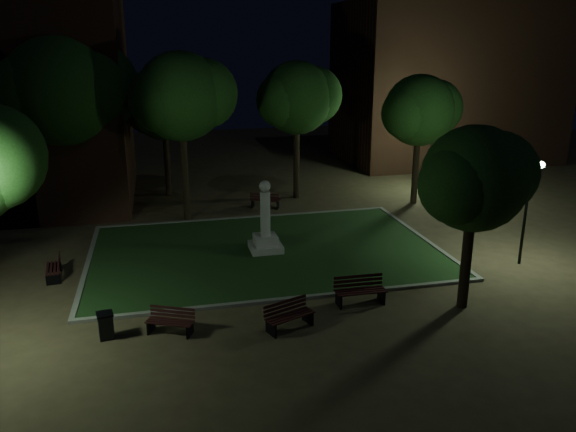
# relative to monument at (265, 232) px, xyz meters

# --- Properties ---
(ground) EXTENTS (80.00, 80.00, 0.00)m
(ground) POSITION_rel_monument_xyz_m (0.00, -2.00, -0.96)
(ground) COLOR #4F4029
(lawn) EXTENTS (15.00, 10.00, 0.08)m
(lawn) POSITION_rel_monument_xyz_m (0.00, 0.00, -0.92)
(lawn) COLOR #214019
(lawn) RESTS_ON ground
(lawn_kerb) EXTENTS (15.40, 10.40, 0.12)m
(lawn_kerb) POSITION_rel_monument_xyz_m (0.00, 0.00, -0.90)
(lawn_kerb) COLOR slate
(lawn_kerb) RESTS_ON ground
(monument) EXTENTS (1.40, 1.40, 3.20)m
(monument) POSITION_rel_monument_xyz_m (0.00, 0.00, 0.00)
(monument) COLOR #ADA69D
(monument) RESTS_ON lawn
(building_far) EXTENTS (16.00, 10.00, 12.00)m
(building_far) POSITION_rel_monument_xyz_m (18.00, 18.00, 5.04)
(building_far) COLOR #502B1C
(building_far) RESTS_ON ground
(tree_north_wl) EXTENTS (5.42, 4.43, 8.64)m
(tree_north_wl) POSITION_rel_monument_xyz_m (-3.02, 5.52, 5.46)
(tree_north_wl) COLOR black
(tree_north_wl) RESTS_ON ground
(tree_north_er) EXTENTS (5.15, 4.20, 8.05)m
(tree_north_er) POSITION_rel_monument_xyz_m (3.68, 8.68, 4.98)
(tree_north_er) COLOR black
(tree_north_er) RESTS_ON ground
(tree_ne) EXTENTS (4.89, 3.99, 7.36)m
(tree_ne) POSITION_rel_monument_xyz_m (10.06, 5.95, 4.40)
(tree_ne) COLOR black
(tree_ne) RESTS_ON ground
(tree_se) EXTENTS (4.38, 3.57, 6.44)m
(tree_se) POSITION_rel_monument_xyz_m (5.81, -6.97, 3.68)
(tree_se) COLOR black
(tree_se) RESTS_ON ground
(tree_nw) EXTENTS (7.13, 5.82, 9.63)m
(tree_nw) POSITION_rel_monument_xyz_m (-8.72, 7.25, 5.76)
(tree_nw) COLOR black
(tree_nw) RESTS_ON ground
(tree_far_north) EXTENTS (4.85, 3.96, 7.37)m
(tree_far_north) POSITION_rel_monument_xyz_m (-3.81, 11.07, 4.42)
(tree_far_north) COLOR black
(tree_far_north) RESTS_ON ground
(lamppost_se) EXTENTS (1.18, 0.28, 4.38)m
(lamppost_se) POSITION_rel_monument_xyz_m (10.20, -3.83, 2.12)
(lamppost_se) COLOR black
(lamppost_se) RESTS_ON ground
(lamppost_nw) EXTENTS (1.18, 0.28, 4.36)m
(lamppost_nw) POSITION_rel_monument_xyz_m (-10.12, 7.86, 2.10)
(lamppost_nw) COLOR black
(lamppost_nw) RESTS_ON ground
(lamppost_ne) EXTENTS (1.18, 0.28, 4.11)m
(lamppost_ne) POSITION_rel_monument_xyz_m (11.99, 8.09, 1.95)
(lamppost_ne) COLOR black
(lamppost_ne) RESTS_ON ground
(bench_near_left) EXTENTS (1.76, 1.15, 0.91)m
(bench_near_left) POSITION_rel_monument_xyz_m (-0.62, -7.09, -0.53)
(bench_near_left) COLOR black
(bench_near_left) RESTS_ON ground
(bench_near_right) EXTENTS (1.84, 0.68, 1.00)m
(bench_near_right) POSITION_rel_monument_xyz_m (2.28, -5.88, -0.48)
(bench_near_right) COLOR black
(bench_near_right) RESTS_ON ground
(bench_west_near) EXTENTS (1.60, 1.11, 0.83)m
(bench_west_near) POSITION_rel_monument_xyz_m (-4.38, -6.53, -0.56)
(bench_west_near) COLOR black
(bench_west_near) RESTS_ON ground
(bench_left_side) EXTENTS (0.71, 1.59, 0.84)m
(bench_left_side) POSITION_rel_monument_xyz_m (-8.70, -0.97, -0.56)
(bench_left_side) COLOR black
(bench_left_side) RESTS_ON ground
(bench_far_side) EXTENTS (1.76, 1.17, 0.91)m
(bench_far_side) POSITION_rel_monument_xyz_m (1.31, 6.87, -0.53)
(bench_far_side) COLOR black
(bench_far_side) RESTS_ON ground
(trash_bin) EXTENTS (0.58, 0.58, 0.86)m
(trash_bin) POSITION_rel_monument_xyz_m (-6.38, -6.39, -0.52)
(trash_bin) COLOR black
(trash_bin) RESTS_ON ground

